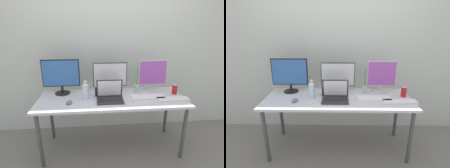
{
  "view_description": "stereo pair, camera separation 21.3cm",
  "coord_description": "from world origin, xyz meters",
  "views": [
    {
      "loc": [
        -0.18,
        -2.01,
        1.61
      ],
      "look_at": [
        0.0,
        0.0,
        0.92
      ],
      "focal_mm": 28.0,
      "sensor_mm": 36.0,
      "label": 1
    },
    {
      "loc": [
        0.03,
        -2.02,
        1.61
      ],
      "look_at": [
        0.0,
        0.0,
        0.92
      ],
      "focal_mm": 28.0,
      "sensor_mm": 36.0,
      "label": 2
    }
  ],
  "objects": [
    {
      "name": "keyboard_main",
      "position": [
        0.74,
        -0.13,
        0.75
      ],
      "size": [
        0.39,
        0.13,
        0.02
      ],
      "primitive_type": "cube",
      "rotation": [
        0.0,
        0.0,
        0.02
      ],
      "color": "white",
      "rests_on": "work_desk"
    },
    {
      "name": "mouse_by_keyboard",
      "position": [
        -0.51,
        -0.13,
        0.76
      ],
      "size": [
        0.08,
        0.11,
        0.03
      ],
      "primitive_type": "ellipsoid",
      "rotation": [
        0.0,
        0.0,
        -0.21
      ],
      "color": "slate",
      "rests_on": "work_desk"
    },
    {
      "name": "water_bottle",
      "position": [
        -0.32,
        -0.01,
        0.85
      ],
      "size": [
        0.07,
        0.07,
        0.23
      ],
      "color": "silver",
      "rests_on": "work_desk"
    },
    {
      "name": "keyboard_aux",
      "position": [
        0.44,
        -0.04,
        0.75
      ],
      "size": [
        0.41,
        0.15,
        0.02
      ],
      "primitive_type": "cube",
      "rotation": [
        0.0,
        0.0,
        0.01
      ],
      "color": "white",
      "rests_on": "work_desk"
    },
    {
      "name": "soda_can_by_laptop",
      "position": [
        0.83,
        0.05,
        0.8
      ],
      "size": [
        0.07,
        0.07,
        0.13
      ],
      "color": "red",
      "rests_on": "work_desk"
    },
    {
      "name": "monitor_left",
      "position": [
        -0.64,
        0.2,
        0.99
      ],
      "size": [
        0.47,
        0.2,
        0.46
      ],
      "color": "black",
      "rests_on": "work_desk"
    },
    {
      "name": "wall_back",
      "position": [
        0.0,
        0.59,
        1.3
      ],
      "size": [
        7.0,
        0.08,
        2.6
      ],
      "primitive_type": "cube",
      "color": "silver",
      "rests_on": "ground"
    },
    {
      "name": "laptop_silver",
      "position": [
        -0.03,
        -0.07,
        0.8
      ],
      "size": [
        0.32,
        0.23,
        0.24
      ],
      "color": "#2D2D33",
      "rests_on": "work_desk"
    },
    {
      "name": "monitor_right",
      "position": [
        0.58,
        0.21,
        0.95
      ],
      "size": [
        0.38,
        0.22,
        0.42
      ],
      "color": "silver",
      "rests_on": "work_desk"
    },
    {
      "name": "monitor_center",
      "position": [
        -0.01,
        0.22,
        0.95
      ],
      "size": [
        0.45,
        0.21,
        0.4
      ],
      "color": "#38383D",
      "rests_on": "work_desk"
    },
    {
      "name": "bamboo_vase",
      "position": [
        0.35,
        0.16,
        0.81
      ],
      "size": [
        0.06,
        0.06,
        0.34
      ],
      "color": "#B2D1B7",
      "rests_on": "work_desk"
    },
    {
      "name": "soda_can_near_keyboard",
      "position": [
        -0.18,
        0.07,
        0.8
      ],
      "size": [
        0.07,
        0.07,
        0.13
      ],
      "color": "black",
      "rests_on": "work_desk"
    },
    {
      "name": "work_desk",
      "position": [
        0.0,
        0.0,
        0.68
      ],
      "size": [
        1.82,
        0.68,
        0.74
      ],
      "color": "#424247",
      "rests_on": "ground"
    },
    {
      "name": "ground_plane",
      "position": [
        0.0,
        0.0,
        0.0
      ],
      "size": [
        16.0,
        16.0,
        0.0
      ],
      "primitive_type": "plane",
      "color": "gray"
    }
  ]
}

